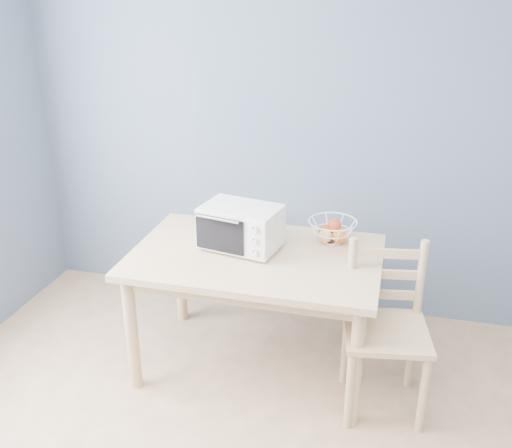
% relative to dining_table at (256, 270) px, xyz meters
% --- Properties ---
extents(room, '(4.01, 4.51, 2.61)m').
position_rel_dining_table_xyz_m(room, '(0.20, -1.43, 0.65)').
color(room, tan).
rests_on(room, ground).
extents(dining_table, '(1.40, 0.90, 0.75)m').
position_rel_dining_table_xyz_m(dining_table, '(0.00, 0.00, 0.00)').
color(dining_table, '#D7B281').
rests_on(dining_table, ground).
extents(toaster_oven, '(0.48, 0.38, 0.26)m').
position_rel_dining_table_xyz_m(toaster_oven, '(-0.12, 0.05, 0.24)').
color(toaster_oven, white).
rests_on(toaster_oven, dining_table).
extents(fruit_basket, '(0.38, 0.38, 0.15)m').
position_rel_dining_table_xyz_m(fruit_basket, '(0.39, 0.27, 0.17)').
color(fruit_basket, white).
rests_on(fruit_basket, dining_table).
extents(dining_chair, '(0.50, 0.50, 0.92)m').
position_rel_dining_table_xyz_m(dining_chair, '(0.75, -0.15, -0.19)').
color(dining_chair, '#D7B281').
rests_on(dining_chair, ground).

